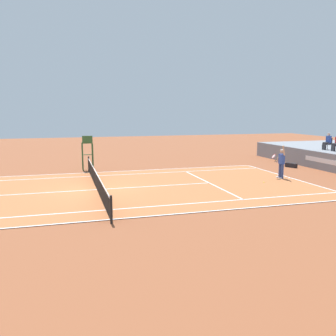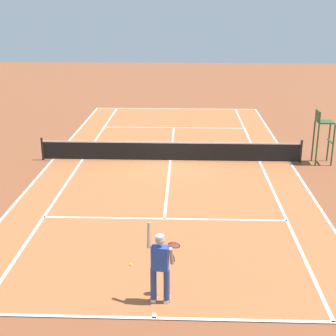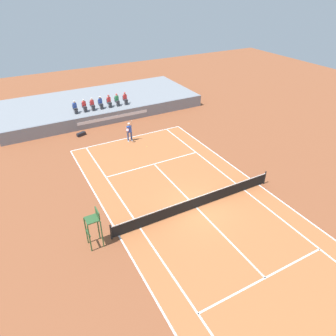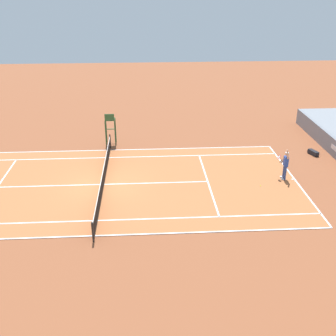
% 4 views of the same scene
% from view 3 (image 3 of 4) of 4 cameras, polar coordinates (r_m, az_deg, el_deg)
% --- Properties ---
extents(ground_plane, '(80.00, 80.00, 0.00)m').
position_cam_3_polar(ground_plane, '(20.77, 5.32, -7.38)').
color(ground_plane, brown).
extents(court, '(11.08, 23.88, 0.03)m').
position_cam_3_polar(court, '(20.76, 5.32, -7.36)').
color(court, '#B76638').
rests_on(court, ground).
extents(net, '(11.98, 0.10, 1.07)m').
position_cam_3_polar(net, '(20.44, 5.39, -6.25)').
color(net, black).
rests_on(net, ground).
extents(barrier_wall, '(21.67, 0.25, 1.27)m').
position_cam_3_polar(barrier_wall, '(32.95, -10.09, 9.20)').
color(barrier_wall, gray).
rests_on(barrier_wall, ground).
extents(bleacher_platform, '(21.67, 9.16, 1.27)m').
position_cam_3_polar(bleacher_platform, '(37.16, -12.62, 11.58)').
color(bleacher_platform, gray).
rests_on(bleacher_platform, ground).
extents(spectator_seated_0, '(0.44, 0.60, 1.26)m').
position_cam_3_polar(spectator_seated_0, '(32.99, -16.81, 10.70)').
color(spectator_seated_0, '#474C56').
rests_on(spectator_seated_0, bleacher_platform).
extents(spectator_seated_1, '(0.44, 0.60, 1.26)m').
position_cam_3_polar(spectator_seated_1, '(33.18, -15.21, 11.06)').
color(spectator_seated_1, '#474C56').
rests_on(spectator_seated_1, bleacher_platform).
extents(spectator_seated_2, '(0.44, 0.60, 1.26)m').
position_cam_3_polar(spectator_seated_2, '(33.36, -13.81, 11.37)').
color(spectator_seated_2, '#474C56').
rests_on(spectator_seated_2, bleacher_platform).
extents(spectator_seated_3, '(0.44, 0.60, 1.26)m').
position_cam_3_polar(spectator_seated_3, '(33.57, -12.36, 11.68)').
color(spectator_seated_3, '#474C56').
rests_on(spectator_seated_3, bleacher_platform).
extents(spectator_seated_4, '(0.44, 0.60, 1.26)m').
position_cam_3_polar(spectator_seated_4, '(33.83, -10.83, 12.01)').
color(spectator_seated_4, '#474C56').
rests_on(spectator_seated_4, bleacher_platform).
extents(spectator_seated_5, '(0.44, 0.60, 1.26)m').
position_cam_3_polar(spectator_seated_5, '(34.09, -9.39, 12.30)').
color(spectator_seated_5, '#474C56').
rests_on(spectator_seated_5, bleacher_platform).
extents(spectator_seated_6, '(0.44, 0.60, 1.26)m').
position_cam_3_polar(spectator_seated_6, '(34.38, -7.91, 12.60)').
color(spectator_seated_6, '#474C56').
rests_on(spectator_seated_6, bleacher_platform).
extents(tennis_player, '(0.80, 0.62, 2.08)m').
position_cam_3_polar(tennis_player, '(28.71, -7.18, 6.72)').
color(tennis_player, navy).
rests_on(tennis_player, ground).
extents(tennis_ball, '(0.07, 0.07, 0.07)m').
position_cam_3_polar(tennis_ball, '(28.03, -3.99, 4.06)').
color(tennis_ball, '#D1E533').
rests_on(tennis_ball, ground).
extents(umpire_chair, '(0.77, 0.77, 2.44)m').
position_cam_3_polar(umpire_chair, '(17.67, -13.56, -10.03)').
color(umpire_chair, '#2D562D').
rests_on(umpire_chair, ground).
extents(equipment_bag, '(0.96, 0.60, 0.32)m').
position_cam_3_polar(equipment_bag, '(31.06, -15.76, 6.06)').
color(equipment_bag, black).
rests_on(equipment_bag, ground).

